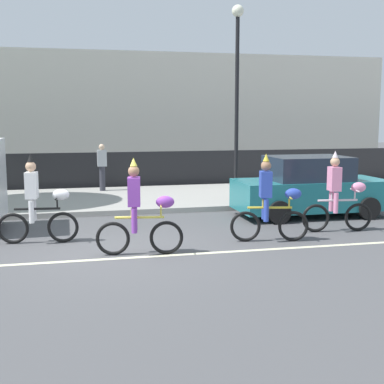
# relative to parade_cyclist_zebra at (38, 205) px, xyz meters

# --- Properties ---
(ground_plane) EXTENTS (80.00, 80.00, 0.00)m
(ground_plane) POSITION_rel_parade_cyclist_zebra_xyz_m (1.63, -1.18, -0.84)
(ground_plane) COLOR #4C4C4F
(road_centre_line) EXTENTS (36.00, 0.14, 0.01)m
(road_centre_line) POSITION_rel_parade_cyclist_zebra_xyz_m (1.63, -1.68, -0.84)
(road_centre_line) COLOR beige
(road_centre_line) RESTS_ON ground
(sidewalk_curb) EXTENTS (60.00, 5.00, 0.15)m
(sidewalk_curb) POSITION_rel_parade_cyclist_zebra_xyz_m (1.63, 5.32, -0.77)
(sidewalk_curb) COLOR #9E9B93
(sidewalk_curb) RESTS_ON ground
(fence_line) EXTENTS (40.00, 0.08, 1.40)m
(fence_line) POSITION_rel_parade_cyclist_zebra_xyz_m (1.63, 8.22, -0.14)
(fence_line) COLOR black
(fence_line) RESTS_ON ground
(building_backdrop) EXTENTS (28.00, 8.00, 5.64)m
(building_backdrop) POSITION_rel_parade_cyclist_zebra_xyz_m (2.25, 16.82, 1.98)
(building_backdrop) COLOR beige
(building_backdrop) RESTS_ON ground
(parade_cyclist_zebra) EXTENTS (1.72, 0.50, 1.92)m
(parade_cyclist_zebra) POSITION_rel_parade_cyclist_zebra_xyz_m (0.00, 0.00, 0.00)
(parade_cyclist_zebra) COLOR black
(parade_cyclist_zebra) RESTS_ON ground
(parade_cyclist_purple) EXTENTS (1.71, 0.52, 1.92)m
(parade_cyclist_purple) POSITION_rel_parade_cyclist_zebra_xyz_m (2.00, -1.48, 0.00)
(parade_cyclist_purple) COLOR black
(parade_cyclist_purple) RESTS_ON ground
(parade_cyclist_cobalt) EXTENTS (1.70, 0.55, 1.92)m
(parade_cyclist_cobalt) POSITION_rel_parade_cyclist_zebra_xyz_m (4.90, -1.00, 0.00)
(parade_cyclist_cobalt) COLOR black
(parade_cyclist_cobalt) RESTS_ON ground
(parade_cyclist_pink) EXTENTS (1.72, 0.50, 1.92)m
(parade_cyclist_pink) POSITION_rel_parade_cyclist_zebra_xyz_m (6.84, -0.41, 0.00)
(parade_cyclist_pink) COLOR black
(parade_cyclist_pink) RESTS_ON ground
(parked_car_teal) EXTENTS (4.10, 1.92, 1.64)m
(parked_car_teal) POSITION_rel_parade_cyclist_zebra_xyz_m (7.08, 1.60, -0.06)
(parked_car_teal) COLOR #1E727A
(parked_car_teal) RESTS_ON ground
(street_lamp_post) EXTENTS (0.36, 0.36, 5.86)m
(street_lamp_post) POSITION_rel_parade_cyclist_zebra_xyz_m (5.75, 4.03, 3.15)
(street_lamp_post) COLOR black
(street_lamp_post) RESTS_ON sidewalk_curb
(pedestrian_onlooker) EXTENTS (0.32, 0.20, 1.62)m
(pedestrian_onlooker) POSITION_rel_parade_cyclist_zebra_xyz_m (1.83, 6.93, 0.17)
(pedestrian_onlooker) COLOR #33333D
(pedestrian_onlooker) RESTS_ON sidewalk_curb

